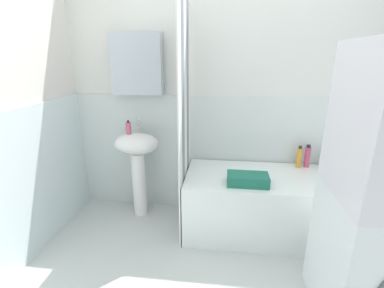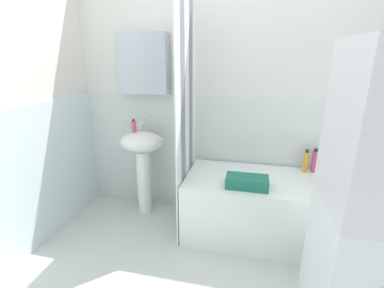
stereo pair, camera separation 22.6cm
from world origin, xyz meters
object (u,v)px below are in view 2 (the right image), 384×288
(conditioner_bottle, at_px, (315,161))
(shampoo_bottle, at_px, (306,161))
(sink, at_px, (142,154))
(bathtub, at_px, (269,208))
(lotion_bottle, at_px, (330,165))
(towel_folded, at_px, (247,182))
(body_wash_bottle, at_px, (344,163))
(soap_dispenser, at_px, (134,126))

(conditioner_bottle, relative_size, shampoo_bottle, 1.04)
(sink, xyz_separation_m, bathtub, (1.24, -0.15, -0.35))
(bathtub, bearing_deg, sink, 173.04)
(bathtub, relative_size, lotion_bottle, 8.72)
(sink, height_order, bathtub, sink)
(towel_folded, bearing_deg, shampoo_bottle, 40.43)
(bathtub, relative_size, body_wash_bottle, 7.05)
(soap_dispenser, bearing_deg, conditioner_bottle, 4.14)
(bathtub, height_order, conditioner_bottle, conditioner_bottle)
(soap_dispenser, distance_m, shampoo_bottle, 1.63)
(conditioner_bottle, distance_m, shampoo_bottle, 0.08)
(bathtub, relative_size, towel_folded, 4.35)
(sink, distance_m, towel_folded, 1.09)
(bathtub, bearing_deg, conditioner_bottle, 34.88)
(bathtub, distance_m, body_wash_bottle, 0.79)
(bathtub, bearing_deg, shampoo_bottle, 39.18)
(soap_dispenser, distance_m, towel_folded, 1.19)
(sink, bearing_deg, shampoo_bottle, 3.55)
(sink, xyz_separation_m, shampoo_bottle, (1.54, 0.10, 0.02))
(bathtub, bearing_deg, body_wash_bottle, 24.57)
(body_wash_bottle, xyz_separation_m, shampoo_bottle, (-0.33, -0.04, 0.00))
(lotion_bottle, distance_m, conditioner_bottle, 0.14)
(shampoo_bottle, relative_size, towel_folded, 0.63)
(soap_dispenser, relative_size, lotion_bottle, 0.77)
(body_wash_bottle, relative_size, towel_folded, 0.62)
(sink, bearing_deg, lotion_bottle, 3.89)
(body_wash_bottle, bearing_deg, towel_folded, -150.47)
(soap_dispenser, relative_size, bathtub, 0.09)
(sink, relative_size, body_wash_bottle, 4.16)
(soap_dispenser, height_order, shampoo_bottle, soap_dispenser)
(shampoo_bottle, bearing_deg, lotion_bottle, 6.32)
(soap_dispenser, xyz_separation_m, conditioner_bottle, (1.69, 0.12, -0.26))
(conditioner_bottle, bearing_deg, bathtub, -145.12)
(sink, bearing_deg, body_wash_bottle, 4.20)
(soap_dispenser, distance_m, bathtub, 1.46)
(towel_folded, bearing_deg, conditioner_bottle, 37.59)
(sink, xyz_separation_m, body_wash_bottle, (1.87, 0.14, 0.02))
(body_wash_bottle, bearing_deg, conditioner_bottle, -174.76)
(lotion_bottle, xyz_separation_m, shampoo_bottle, (-0.21, -0.02, 0.02))
(conditioner_bottle, height_order, towel_folded, conditioner_bottle)
(bathtub, xyz_separation_m, body_wash_bottle, (0.63, 0.29, 0.37))
(sink, height_order, conditioner_bottle, sink)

